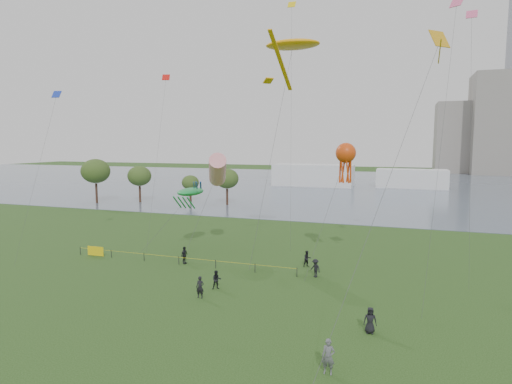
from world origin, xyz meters
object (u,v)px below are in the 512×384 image
(fence, at_px, (126,254))
(kite_stingray, at_px, (292,45))
(kite_octopus, at_px, (346,154))
(kite_flyer, at_px, (328,357))

(fence, relative_size, kite_stingray, 1.10)
(kite_octopus, bearing_deg, kite_stingray, -158.54)
(kite_flyer, bearing_deg, kite_octopus, 94.94)
(kite_octopus, bearing_deg, kite_flyer, -64.62)
(kite_flyer, xyz_separation_m, kite_stingray, (-7.25, 20.59, 20.54))
(kite_stingray, xyz_separation_m, kite_octopus, (5.37, 0.12, -10.53))
(kite_stingray, relative_size, kite_octopus, 1.82)
(fence, bearing_deg, kite_octopus, 13.80)
(kite_octopus, bearing_deg, fence, -146.01)
(kite_stingray, bearing_deg, kite_flyer, -78.56)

